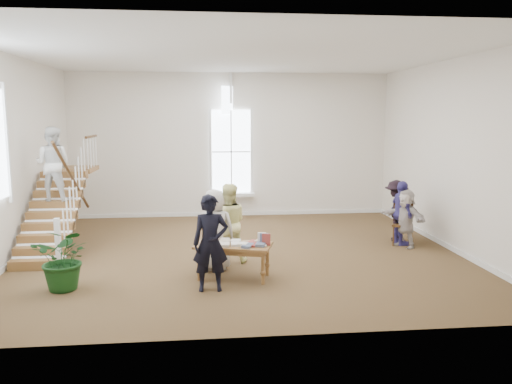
{
  "coord_description": "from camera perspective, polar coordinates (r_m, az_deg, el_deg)",
  "views": [
    {
      "loc": [
        -0.82,
        -11.28,
        3.16
      ],
      "look_at": [
        0.37,
        0.4,
        1.37
      ],
      "focal_mm": 35.0,
      "sensor_mm": 36.0,
      "label": 1
    }
  ],
  "objects": [
    {
      "name": "library_table",
      "position": [
        9.82,
        -2.45,
        -6.38
      ],
      "size": [
        1.61,
        1.11,
        0.75
      ],
      "rotation": [
        0.0,
        0.0,
        -0.28
      ],
      "color": "brown",
      "rests_on": "ground"
    },
    {
      "name": "ground",
      "position": [
        11.74,
        -1.62,
        -6.96
      ],
      "size": [
        10.0,
        10.0,
        0.0
      ],
      "primitive_type": "plane",
      "color": "#46311B",
      "rests_on": "ground"
    },
    {
      "name": "elderly_woman",
      "position": [
        10.34,
        -4.75,
        -4.31
      ],
      "size": [
        0.87,
        0.6,
        1.69
      ],
      "primitive_type": "imported",
      "rotation": [
        0.0,
        0.0,
        3.22
      ],
      "color": "beige",
      "rests_on": "ground"
    },
    {
      "name": "room_shell",
      "position": [
        15.93,
        -2.8,
        -1.33
      ],
      "size": [
        10.49,
        10.0,
        10.0
      ],
      "color": "silver",
      "rests_on": "ground"
    },
    {
      "name": "side_chair",
      "position": [
        12.92,
        16.42,
        -3.02
      ],
      "size": [
        0.63,
        0.63,
        1.1
      ],
      "rotation": [
        0.0,
        0.0,
        -0.42
      ],
      "color": "#39250F",
      "rests_on": "ground"
    },
    {
      "name": "person_yellow",
      "position": [
        10.83,
        -3.21,
        -3.58
      ],
      "size": [
        0.86,
        0.67,
        1.73
      ],
      "primitive_type": "imported",
      "rotation": [
        0.0,
        0.0,
        3.16
      ],
      "color": "#FBF49D",
      "rests_on": "ground"
    },
    {
      "name": "police_officer",
      "position": [
        9.11,
        -5.22,
        -5.83
      ],
      "size": [
        0.65,
        0.43,
        1.77
      ],
      "primitive_type": "imported",
      "rotation": [
        0.0,
        0.0,
        0.02
      ],
      "color": "black",
      "rests_on": "ground"
    },
    {
      "name": "staircase",
      "position": [
        12.62,
        -21.99,
        1.02
      ],
      "size": [
        1.1,
        4.1,
        2.92
      ],
      "color": "brown",
      "rests_on": "ground"
    },
    {
      "name": "woman_cluster_c",
      "position": [
        12.64,
        16.73,
        -2.89
      ],
      "size": [
        0.96,
        1.37,
        1.42
      ],
      "primitive_type": "imported",
      "rotation": [
        0.0,
        0.0,
        5.17
      ],
      "color": "#BFB3AC",
      "rests_on": "ground"
    },
    {
      "name": "floor_plant",
      "position": [
        9.82,
        -21.0,
        -7.12
      ],
      "size": [
        1.18,
        1.07,
        1.17
      ],
      "primitive_type": "imported",
      "rotation": [
        0.0,
        0.0,
        -0.15
      ],
      "color": "#123913",
      "rests_on": "ground"
    },
    {
      "name": "woman_cluster_a",
      "position": [
        12.79,
        16.28,
        -2.33
      ],
      "size": [
        0.47,
        0.97,
        1.6
      ],
      "primitive_type": "imported",
      "rotation": [
        0.0,
        0.0,
        1.66
      ],
      "color": "#413887",
      "rests_on": "ground"
    },
    {
      "name": "woman_cluster_b",
      "position": [
        13.22,
        15.67,
        -2.04
      ],
      "size": [
        0.87,
        1.14,
        1.56
      ],
      "primitive_type": "imported",
      "rotation": [
        0.0,
        0.0,
        4.39
      ],
      "color": "black",
      "rests_on": "ground"
    }
  ]
}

